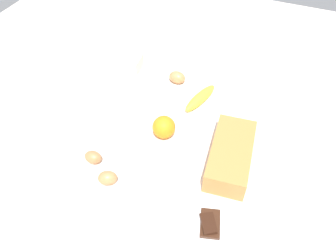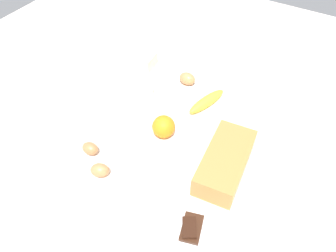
% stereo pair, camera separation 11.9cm
% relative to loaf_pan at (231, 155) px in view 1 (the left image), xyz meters
% --- Properties ---
extents(ground_plane, '(2.40, 2.40, 0.02)m').
position_rel_loaf_pan_xyz_m(ground_plane, '(-0.04, -0.24, -0.05)').
color(ground_plane, beige).
extents(loaf_pan, '(0.29, 0.16, 0.08)m').
position_rel_loaf_pan_xyz_m(loaf_pan, '(0.00, 0.00, 0.00)').
color(loaf_pan, '#B77A3D').
rests_on(loaf_pan, ground_plane).
extents(flour_bowl, '(0.15, 0.15, 0.07)m').
position_rel_loaf_pan_xyz_m(flour_bowl, '(-0.16, -0.47, -0.01)').
color(flour_bowl, white).
rests_on(flour_bowl, ground_plane).
extents(sugar_bowl, '(0.13, 0.13, 0.07)m').
position_rel_loaf_pan_xyz_m(sugar_bowl, '(0.18, -0.21, -0.01)').
color(sugar_bowl, white).
rests_on(sugar_bowl, ground_plane).
extents(banana, '(0.19, 0.10, 0.04)m').
position_rel_loaf_pan_xyz_m(banana, '(-0.25, -0.19, -0.02)').
color(banana, yellow).
rests_on(banana, ground_plane).
extents(orange_fruit, '(0.08, 0.08, 0.08)m').
position_rel_loaf_pan_xyz_m(orange_fruit, '(-0.03, -0.25, -0.00)').
color(orange_fruit, orange).
rests_on(orange_fruit, ground_plane).
extents(butter_block, '(0.10, 0.07, 0.06)m').
position_rel_loaf_pan_xyz_m(butter_block, '(-0.34, -0.53, -0.01)').
color(butter_block, '#F4EDB2').
rests_on(butter_block, ground_plane).
extents(egg_near_butter, '(0.07, 0.08, 0.05)m').
position_rel_loaf_pan_xyz_m(egg_near_butter, '(0.23, -0.34, -0.02)').
color(egg_near_butter, '#B57B4A').
rests_on(egg_near_butter, ground_plane).
extents(egg_beside_bowl, '(0.06, 0.07, 0.05)m').
position_rel_loaf_pan_xyz_m(egg_beside_bowl, '(-0.33, -0.32, -0.02)').
color(egg_beside_bowl, '#BC7F4D').
rests_on(egg_beside_bowl, ground_plane).
extents(egg_loose, '(0.05, 0.06, 0.04)m').
position_rel_loaf_pan_xyz_m(egg_loose, '(0.17, -0.43, -0.02)').
color(egg_loose, '#AA7345').
rests_on(egg_loose, ground_plane).
extents(chocolate_plate, '(0.13, 0.13, 0.03)m').
position_rel_loaf_pan_xyz_m(chocolate_plate, '(0.25, 0.01, -0.03)').
color(chocolate_plate, white).
rests_on(chocolate_plate, ground_plane).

